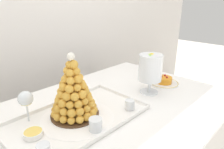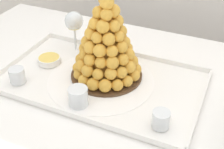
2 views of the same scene
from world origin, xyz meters
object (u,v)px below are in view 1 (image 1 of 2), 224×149
dessert_cup_mid_left (96,125)px  macaron_goblet (150,68)px  dessert_cup_centre (130,105)px  serving_tray (78,118)px  wine_glass (26,100)px  creme_brulee_ramekin (33,133)px  croquembouche (73,92)px  fruit_tart_plate (164,81)px

dessert_cup_mid_left → macaron_goblet: bearing=7.1°
dessert_cup_centre → macaron_goblet: bearing=11.6°
dessert_cup_mid_left → macaron_goblet: size_ratio=0.23×
serving_tray → wine_glass: wine_glass is taller
serving_tray → dessert_cup_centre: (0.25, -0.13, 0.03)m
creme_brulee_ramekin → serving_tray: bearing=-5.6°
croquembouche → dessert_cup_mid_left: size_ratio=5.41×
dessert_cup_mid_left → wine_glass: bearing=121.2°
wine_glass → macaron_goblet: bearing=-18.2°
dessert_cup_mid_left → macaron_goblet: macaron_goblet is taller
dessert_cup_centre → wine_glass: 0.52m
serving_tray → fruit_tart_plate: 0.71m
dessert_cup_centre → dessert_cup_mid_left: bearing=-177.5°
serving_tray → macaron_goblet: 0.54m
creme_brulee_ramekin → macaron_goblet: macaron_goblet is taller
dessert_cup_mid_left → fruit_tart_plate: (0.71, 0.07, -0.02)m
croquembouche → fruit_tart_plate: bearing=-8.3°
dessert_cup_centre → creme_brulee_ramekin: 0.50m
dessert_cup_mid_left → creme_brulee_ramekin: dessert_cup_mid_left is taller
dessert_cup_mid_left → dessert_cup_centre: 0.26m
serving_tray → dessert_cup_mid_left: (-0.01, -0.14, 0.03)m
creme_brulee_ramekin → fruit_tart_plate: 0.93m
serving_tray → macaron_goblet: macaron_goblet is taller
creme_brulee_ramekin → croquembouche: bearing=2.7°
dessert_cup_mid_left → dessert_cup_centre: dessert_cup_mid_left is taller
croquembouche → dessert_cup_mid_left: (-0.01, -0.17, -0.10)m
dessert_cup_centre → wine_glass: bearing=147.0°
dessert_cup_centre → fruit_tart_plate: fruit_tart_plate is taller
serving_tray → macaron_goblet: (0.51, -0.08, 0.16)m
croquembouche → wine_glass: 0.22m
dessert_cup_mid_left → creme_brulee_ramekin: 0.27m
serving_tray → croquembouche: (0.01, 0.03, 0.13)m
creme_brulee_ramekin → wine_glass: (0.04, 0.13, 0.10)m
dessert_cup_mid_left → creme_brulee_ramekin: size_ratio=0.72×
dessert_cup_centre → macaron_goblet: size_ratio=0.19×
croquembouche → dessert_cup_centre: (0.24, -0.16, -0.11)m
fruit_tart_plate → dessert_cup_centre: bearing=-172.5°
croquembouche → creme_brulee_ramekin: (-0.23, -0.01, -0.12)m
macaron_goblet → wine_glass: bearing=161.8°
serving_tray → dessert_cup_mid_left: bearing=-92.5°
croquembouche → dessert_cup_centre: croquembouche is taller
croquembouche → creme_brulee_ramekin: croquembouche is taller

